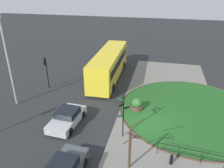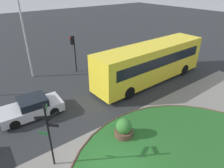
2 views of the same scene
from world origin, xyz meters
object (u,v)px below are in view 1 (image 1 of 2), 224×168
object	(u,v)px
bus_yellow	(109,64)
traffic_light_near	(46,66)
signpost_directional	(123,113)
bollard_foreground	(171,159)
street_tree_bare	(131,146)
car_far_lane	(67,118)
planter_near_signpost	(137,105)
lamppost_tall	(8,60)

from	to	relation	value
bus_yellow	traffic_light_near	distance (m)	7.51
signpost_directional	traffic_light_near	world-z (taller)	traffic_light_near
signpost_directional	bus_yellow	size ratio (longest dim) A/B	0.31
bollard_foreground	street_tree_bare	distance (m)	3.06
car_far_lane	traffic_light_near	bearing A→B (deg)	-136.60
bus_yellow	street_tree_bare	size ratio (longest dim) A/B	3.18
traffic_light_near	planter_near_signpost	bearing A→B (deg)	82.16
bus_yellow	car_far_lane	world-z (taller)	bus_yellow
bollard_foreground	lamppost_tall	xyz separation A→B (m)	(4.69, 14.80, 4.12)
car_far_lane	traffic_light_near	world-z (taller)	traffic_light_near
planter_near_signpost	bollard_foreground	bearing A→B (deg)	-153.60
bus_yellow	planter_near_signpost	world-z (taller)	bus_yellow
car_far_lane	planter_near_signpost	bearing A→B (deg)	126.98
traffic_light_near	lamppost_tall	bearing A→B (deg)	-15.47
bus_yellow	street_tree_bare	distance (m)	14.72
lamppost_tall	traffic_light_near	bearing A→B (deg)	-20.16
street_tree_bare	bollard_foreground	bearing A→B (deg)	-71.19
bollard_foreground	bus_yellow	xyz separation A→B (m)	(13.02, 7.44, 1.39)
signpost_directional	car_far_lane	xyz separation A→B (m)	(0.49, 4.81, -1.47)
bollard_foreground	traffic_light_near	size ratio (longest dim) A/B	0.22
car_far_lane	planter_near_signpost	size ratio (longest dim) A/B	3.39
bus_yellow	lamppost_tall	bearing A→B (deg)	137.32
bollard_foreground	planter_near_signpost	size ratio (longest dim) A/B	0.65
lamppost_tall	car_far_lane	bearing A→B (deg)	-107.86
traffic_light_near	street_tree_bare	world-z (taller)	traffic_light_near
street_tree_bare	signpost_directional	bearing A→B (deg)	19.49
traffic_light_near	planter_near_signpost	distance (m)	10.76
bollard_foreground	planter_near_signpost	bearing A→B (deg)	26.40
bus_yellow	lamppost_tall	distance (m)	11.44
car_far_lane	traffic_light_near	size ratio (longest dim) A/B	1.15
signpost_directional	traffic_light_near	distance (m)	11.61
bollard_foreground	planter_near_signpost	xyz separation A→B (m)	(6.23, 3.09, 0.14)
signpost_directional	street_tree_bare	bearing A→B (deg)	-160.51
signpost_directional	car_far_lane	bearing A→B (deg)	84.15
traffic_light_near	signpost_directional	bearing A→B (deg)	61.48
signpost_directional	planter_near_signpost	xyz separation A→B (m)	(4.06, -0.59, -1.54)
bus_yellow	planter_near_signpost	bearing A→B (deg)	-148.60
bus_yellow	traffic_light_near	bearing A→B (deg)	125.87
traffic_light_near	lamppost_tall	xyz separation A→B (m)	(-3.83, 1.41, 1.87)
bollard_foreground	planter_near_signpost	distance (m)	6.95
bollard_foreground	lamppost_tall	distance (m)	16.06
bollard_foreground	car_far_lane	world-z (taller)	car_far_lane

